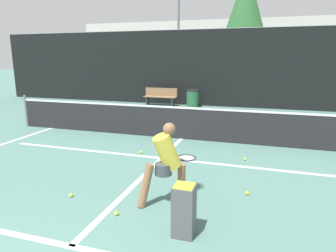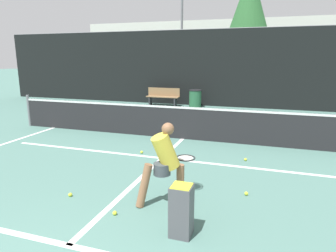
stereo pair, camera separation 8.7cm
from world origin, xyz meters
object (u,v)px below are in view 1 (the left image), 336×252
at_px(courtside_bench, 161,96).
at_px(parked_car, 194,86).
at_px(player_practicing, 166,160).
at_px(trash_bin, 193,99).
at_px(ball_hopper, 184,209).

height_order(courtside_bench, parked_car, parked_car).
bearing_deg(courtside_bench, player_practicing, -70.03).
height_order(courtside_bench, trash_bin, courtside_bench).
bearing_deg(courtside_bench, parked_car, 79.38).
height_order(ball_hopper, trash_bin, trash_bin).
relative_size(trash_bin, parked_car, 0.19).
relative_size(courtside_bench, trash_bin, 1.97).
relative_size(ball_hopper, trash_bin, 0.86).
xyz_separation_m(ball_hopper, courtside_bench, (-3.87, 10.34, 0.10)).
bearing_deg(ball_hopper, player_practicing, 121.95).
distance_m(player_practicing, parked_car, 13.78).
bearing_deg(parked_car, trash_bin, -78.42).
bearing_deg(courtside_bench, ball_hopper, -68.95).
height_order(player_practicing, trash_bin, player_practicing).
distance_m(player_practicing, trash_bin, 9.68).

